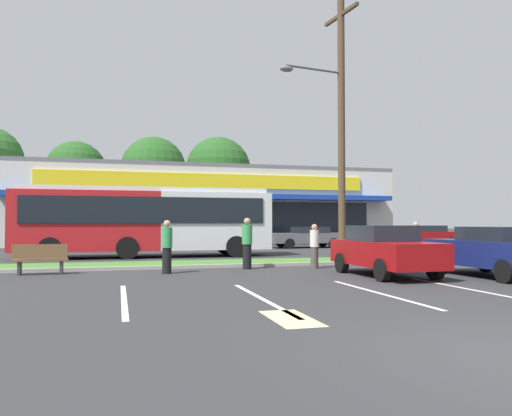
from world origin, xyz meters
TOP-DOWN VIEW (x-y plane):
  - grass_median at (0.00, 14.00)m, footprint 56.00×2.20m
  - curb_lip at (0.00, 12.78)m, footprint 56.00×0.24m
  - parking_stripe_0 at (-4.71, 5.95)m, footprint 0.12×4.80m
  - parking_stripe_1 at (-1.88, 5.30)m, footprint 0.12×4.80m
  - parking_stripe_2 at (0.94, 5.40)m, footprint 0.12×4.80m
  - parking_stripe_3 at (3.39, 5.45)m, footprint 0.12×4.80m
  - lot_arrow at (-2.02, 3.09)m, footprint 0.70×1.60m
  - storefront_building at (1.45, 35.61)m, footprint 29.23×12.57m
  - tree_mid_left at (-8.88, 46.51)m, footprint 5.77×5.77m
  - tree_mid at (-1.63, 43.59)m, footprint 6.18×6.18m
  - tree_mid_right at (5.19, 46.19)m, footprint 6.75×6.75m
  - utility_pole at (4.06, 14.22)m, footprint 3.10×2.39m
  - city_bus at (-3.56, 19.09)m, footprint 11.68×2.67m
  - bus_stop_bench at (-7.17, 11.87)m, footprint 1.60×0.45m
  - car_0 at (15.41, 24.97)m, footprint 4.74×1.99m
  - car_1 at (-4.55, 25.11)m, footprint 4.43×1.90m
  - car_2 at (5.99, 7.52)m, footprint 1.94×4.45m
  - car_3 at (2.99, 8.71)m, footprint 1.89×4.15m
  - car_4 at (7.01, 25.42)m, footprint 4.78×1.93m
  - pedestrian_near_bench at (1.86, 11.58)m, footprint 0.32×0.32m
  - pedestrian_by_pole at (-3.34, 11.15)m, footprint 0.34×0.34m
  - pedestrian_mid at (5.58, 11.00)m, footprint 0.33×0.33m
  - pedestrian_far at (-0.49, 11.99)m, footprint 0.36×0.36m

SIDE VIEW (x-z plane):
  - parking_stripe_0 at x=-4.71m, z-range 0.00..0.01m
  - parking_stripe_1 at x=-1.88m, z-range 0.00..0.01m
  - parking_stripe_2 at x=0.94m, z-range 0.00..0.01m
  - parking_stripe_3 at x=3.39m, z-range 0.00..0.01m
  - lot_arrow at x=-2.02m, z-range 0.00..0.01m
  - grass_median at x=0.00m, z-range 0.00..0.12m
  - curb_lip at x=0.00m, z-range 0.00..0.12m
  - bus_stop_bench at x=-7.17m, z-range 0.03..0.98m
  - car_4 at x=7.01m, z-range 0.04..1.40m
  - car_0 at x=15.41m, z-range 0.04..1.47m
  - car_2 at x=5.99m, z-range 0.03..1.53m
  - car_3 at x=2.99m, z-range 0.02..1.56m
  - pedestrian_near_bench at x=1.86m, z-range 0.00..1.57m
  - car_1 at x=-4.55m, z-range 0.02..1.58m
  - pedestrian_mid at x=5.58m, z-range 0.00..1.66m
  - pedestrian_by_pole at x=-3.34m, z-range 0.00..1.70m
  - pedestrian_far at x=-0.49m, z-range 0.00..1.79m
  - city_bus at x=-3.56m, z-range 0.14..3.39m
  - storefront_building at x=1.45m, z-range 0.00..5.92m
  - utility_pole at x=4.06m, z-range 0.35..11.39m
  - tree_mid_left at x=-8.88m, z-range 1.89..11.47m
  - tree_mid at x=-1.63m, z-range 1.82..11.69m
  - tree_mid_right at x=5.19m, z-range 1.91..12.50m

